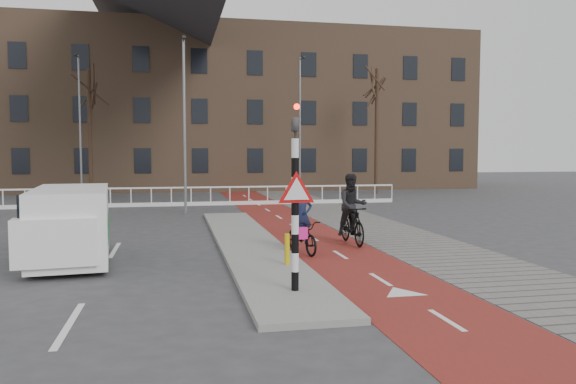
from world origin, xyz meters
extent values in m
plane|color=#38383A|center=(0.00, 0.00, 0.00)|extent=(120.00, 120.00, 0.00)
cube|color=maroon|center=(1.50, 10.00, 0.01)|extent=(2.50, 60.00, 0.01)
cube|color=slate|center=(4.30, 10.00, 0.01)|extent=(3.00, 60.00, 0.01)
cube|color=gray|center=(-0.70, 4.00, 0.06)|extent=(1.80, 16.00, 0.12)
cylinder|color=black|center=(-0.60, -2.00, 1.56)|extent=(0.14, 0.14, 2.88)
imported|color=black|center=(-0.60, -2.00, 3.40)|extent=(0.13, 0.16, 0.80)
cylinder|color=#FF0C05|center=(-0.60, -2.14, 3.58)|extent=(0.11, 0.02, 0.11)
cylinder|color=gold|center=(-0.26, 0.45, 0.48)|extent=(0.12, 0.12, 0.73)
imported|color=black|center=(0.55, 2.42, 0.46)|extent=(0.96, 1.82, 0.91)
imported|color=#131B37|center=(0.55, 2.42, 1.04)|extent=(0.64, 0.49, 1.58)
cube|color=#E3208D|center=(0.43, 1.88, 0.64)|extent=(0.28, 0.22, 0.31)
imported|color=black|center=(2.34, 3.59, 0.60)|extent=(0.62, 1.99, 1.19)
imported|color=black|center=(2.34, 3.59, 1.18)|extent=(0.93, 0.73, 1.86)
cube|color=white|center=(-5.36, 2.41, 0.99)|extent=(2.17, 4.47, 1.73)
cube|color=#1C8030|center=(-6.23, 2.41, 0.89)|extent=(0.31, 2.75, 0.55)
cube|color=#1C8030|center=(-4.48, 2.41, 0.89)|extent=(0.31, 2.75, 0.55)
cube|color=black|center=(-5.36, 0.60, 1.39)|extent=(1.55, 0.21, 0.90)
cylinder|color=black|center=(-5.93, 0.88, 0.30)|extent=(0.28, 0.62, 0.60)
cylinder|color=black|center=(-4.47, 1.03, 0.30)|extent=(0.28, 0.62, 0.60)
cylinder|color=black|center=(-6.24, 3.80, 0.30)|extent=(0.28, 0.62, 0.60)
cylinder|color=black|center=(-4.78, 3.95, 0.30)|extent=(0.28, 0.62, 0.60)
cube|color=silver|center=(-5.00, 17.00, 0.95)|extent=(28.00, 0.08, 0.08)
cube|color=silver|center=(-5.00, 17.00, 0.10)|extent=(28.00, 0.10, 0.20)
cube|color=#7F6047|center=(-3.00, 32.00, 6.00)|extent=(46.00, 10.00, 12.00)
cylinder|color=black|center=(-7.69, 22.66, 3.80)|extent=(0.25, 0.25, 7.61)
cylinder|color=black|center=(10.37, 23.19, 4.14)|extent=(0.24, 0.24, 8.28)
cylinder|color=slate|center=(-2.36, 13.10, 3.86)|extent=(0.12, 0.12, 7.73)
cylinder|color=slate|center=(-8.11, 21.86, 4.14)|extent=(0.12, 0.12, 8.28)
cylinder|color=slate|center=(5.07, 22.81, 4.38)|extent=(0.12, 0.12, 8.76)
camera|label=1|loc=(-2.82, -12.28, 2.73)|focal=35.00mm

